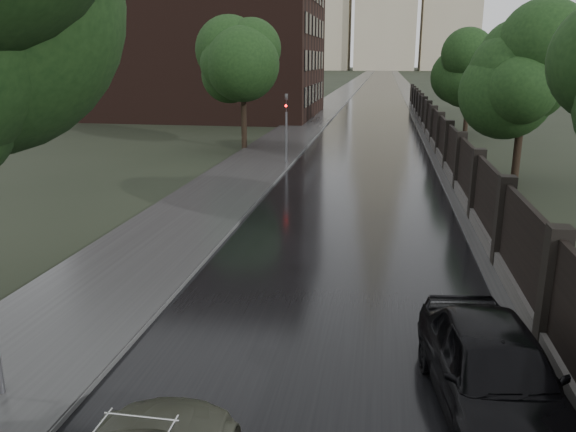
# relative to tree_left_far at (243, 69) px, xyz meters

# --- Properties ---
(road) EXTENTS (8.00, 420.00, 0.02)m
(road) POSITION_rel_tree_left_far_xyz_m (8.00, 160.00, -5.23)
(road) COLOR black
(road) RESTS_ON ground
(sidewalk_left) EXTENTS (4.00, 420.00, 0.16)m
(sidewalk_left) POSITION_rel_tree_left_far_xyz_m (2.00, 160.00, -5.16)
(sidewalk_left) COLOR #2D2D2D
(sidewalk_left) RESTS_ON ground
(verge_right) EXTENTS (3.00, 420.00, 0.08)m
(verge_right) POSITION_rel_tree_left_far_xyz_m (13.50, 160.00, -5.20)
(verge_right) COLOR #2D2D2D
(verge_right) RESTS_ON ground
(fence_right) EXTENTS (0.45, 75.72, 2.70)m
(fence_right) POSITION_rel_tree_left_far_xyz_m (12.60, 2.01, -4.23)
(fence_right) COLOR #383533
(fence_right) RESTS_ON ground
(tree_left_far) EXTENTS (4.25, 4.25, 7.39)m
(tree_left_far) POSITION_rel_tree_left_far_xyz_m (0.00, 0.00, 0.00)
(tree_left_far) COLOR black
(tree_left_far) RESTS_ON ground
(tree_right_b) EXTENTS (4.08, 4.08, 7.01)m
(tree_right_b) POSITION_rel_tree_left_far_xyz_m (15.50, -8.00, -0.29)
(tree_right_b) COLOR black
(tree_right_b) RESTS_ON ground
(tree_right_c) EXTENTS (4.08, 4.08, 7.01)m
(tree_right_c) POSITION_rel_tree_left_far_xyz_m (15.50, 10.00, -0.29)
(tree_right_c) COLOR black
(tree_right_c) RESTS_ON ground
(traffic_light) EXTENTS (0.16, 0.32, 4.00)m
(traffic_light) POSITION_rel_tree_left_far_xyz_m (3.70, -5.01, -2.84)
(traffic_light) COLOR #59595E
(traffic_light) RESTS_ON ground
(brick_building) EXTENTS (24.00, 18.00, 20.00)m
(brick_building) POSITION_rel_tree_left_far_xyz_m (-10.00, 22.00, 4.76)
(brick_building) COLOR black
(brick_building) RESTS_ON ground
(car_right_near) EXTENTS (2.52, 5.05, 1.65)m
(car_right_near) POSITION_rel_tree_left_far_xyz_m (11.08, -27.48, -4.42)
(car_right_near) COLOR black
(car_right_near) RESTS_ON ground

